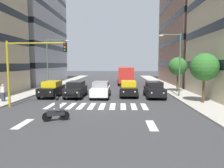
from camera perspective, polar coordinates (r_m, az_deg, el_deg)
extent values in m
plane|color=#38383A|center=(18.13, -4.11, -6.03)|extent=(180.00, 180.00, 0.00)
cube|color=#B2ADA3|center=(19.37, 24.22, -5.53)|extent=(2.94, 90.00, 0.15)
cube|color=#846656|center=(42.25, 22.02, 12.78)|extent=(10.28, 19.22, 18.54)
cube|color=black|center=(41.87, 21.75, 5.22)|extent=(10.32, 19.26, 0.90)
cube|color=black|center=(42.04, 21.93, 10.27)|extent=(10.32, 19.26, 0.90)
cube|color=black|center=(42.53, 22.11, 15.25)|extent=(10.32, 19.26, 0.90)
cube|color=black|center=(43.34, 22.30, 20.08)|extent=(10.32, 19.26, 0.90)
cube|color=#ADB2BC|center=(44.23, -22.05, 13.47)|extent=(10.28, 18.42, 20.13)
cube|color=black|center=(43.75, -21.74, 4.75)|extent=(10.32, 18.46, 0.90)
cube|color=black|center=(43.86, -21.89, 9.13)|extent=(10.32, 18.46, 0.90)
cube|color=black|center=(44.23, -22.05, 13.47)|extent=(10.32, 18.46, 0.90)
cube|color=black|center=(44.84, -22.21, 17.71)|extent=(10.32, 18.46, 0.90)
cube|color=silver|center=(18.12, 8.79, -6.07)|extent=(0.45, 2.80, 0.01)
cube|color=silver|center=(18.05, 5.93, -6.09)|extent=(0.45, 2.80, 0.01)
cube|color=silver|center=(18.01, 3.05, -6.09)|extent=(0.45, 2.80, 0.01)
cube|color=silver|center=(18.03, 0.18, -6.07)|extent=(0.45, 2.80, 0.01)
cube|color=silver|center=(18.08, -2.69, -6.04)|extent=(0.45, 2.80, 0.01)
cube|color=silver|center=(18.18, -5.53, -6.00)|extent=(0.45, 2.80, 0.01)
cube|color=silver|center=(18.33, -8.33, -5.94)|extent=(0.45, 2.80, 0.01)
cube|color=silver|center=(18.52, -11.08, -5.86)|extent=(0.45, 2.80, 0.01)
cube|color=silver|center=(18.75, -13.77, -5.78)|extent=(0.45, 2.80, 0.01)
cube|color=silver|center=(19.02, -16.39, -5.69)|extent=(0.45, 2.80, 0.01)
cube|color=silver|center=(12.80, 10.73, -10.99)|extent=(0.50, 2.20, 0.01)
cube|color=silver|center=(13.99, -23.06, -9.92)|extent=(0.50, 2.20, 0.01)
cube|color=black|center=(22.99, 11.41, -1.86)|extent=(1.80, 4.40, 0.80)
cube|color=black|center=(23.11, 11.37, -0.08)|extent=(1.58, 2.46, 0.60)
cylinder|color=black|center=(21.80, 14.33, -3.38)|extent=(0.22, 0.64, 0.64)
cylinder|color=black|center=(21.50, 9.62, -3.41)|extent=(0.22, 0.64, 0.64)
cylinder|color=black|center=(24.62, 12.94, -2.35)|extent=(0.22, 0.64, 0.64)
cylinder|color=black|center=(24.35, 8.77, -2.36)|extent=(0.22, 0.64, 0.64)
sphere|color=white|center=(20.99, 13.88, -2.39)|extent=(0.18, 0.18, 0.18)
sphere|color=white|center=(20.79, 10.77, -2.40)|extent=(0.18, 0.18, 0.18)
cube|color=black|center=(23.47, 4.50, -1.62)|extent=(1.80, 4.40, 0.80)
cube|color=yellow|center=(23.60, 4.50, 0.13)|extent=(1.58, 2.46, 0.60)
cylinder|color=black|center=(22.14, 6.96, -3.12)|extent=(0.22, 0.64, 0.64)
cylinder|color=black|center=(22.07, 2.29, -3.11)|extent=(0.22, 0.64, 0.64)
cylinder|color=black|center=(25.01, 6.44, -2.13)|extent=(0.22, 0.64, 0.64)
cylinder|color=black|center=(24.95, 2.31, -2.11)|extent=(0.22, 0.64, 0.64)
sphere|color=white|center=(21.36, 6.26, -2.12)|extent=(0.18, 0.18, 0.18)
sphere|color=white|center=(21.32, 3.16, -2.12)|extent=(0.18, 0.18, 0.18)
cube|color=silver|center=(22.56, -3.10, -1.90)|extent=(1.80, 4.40, 0.80)
cube|color=gray|center=(22.68, -3.06, -0.08)|extent=(1.58, 2.46, 0.60)
cylinder|color=black|center=(21.11, -1.04, -3.50)|extent=(0.22, 0.64, 0.64)
cylinder|color=black|center=(21.30, -5.89, -3.45)|extent=(0.22, 0.64, 0.64)
cylinder|color=black|center=(23.98, -0.62, -2.42)|extent=(0.22, 0.64, 0.64)
cylinder|color=black|center=(24.14, -4.89, -2.38)|extent=(0.22, 0.64, 0.64)
sphere|color=white|center=(20.37, -2.07, -2.46)|extent=(0.18, 0.18, 0.18)
sphere|color=white|center=(20.50, -5.29, -2.44)|extent=(0.18, 0.18, 0.18)
cube|color=black|center=(23.10, -9.80, -1.80)|extent=(1.80, 4.40, 0.80)
cube|color=black|center=(23.21, -9.72, -0.02)|extent=(1.58, 2.46, 0.60)
cylinder|color=black|center=(21.56, -8.25, -3.36)|extent=(0.22, 0.64, 0.64)
cylinder|color=black|center=(21.97, -12.88, -3.28)|extent=(0.22, 0.64, 0.64)
cylinder|color=black|center=(24.39, -6.99, -2.32)|extent=(0.22, 0.64, 0.64)
cylinder|color=black|center=(24.75, -11.11, -2.27)|extent=(0.22, 0.64, 0.64)
sphere|color=white|center=(20.88, -9.50, -2.34)|extent=(0.18, 0.18, 0.18)
sphere|color=white|center=(21.15, -12.56, -2.30)|extent=(0.18, 0.18, 0.18)
cube|color=black|center=(24.04, -16.09, -1.65)|extent=(1.80, 4.40, 0.80)
cube|color=yellow|center=(24.16, -15.98, 0.05)|extent=(1.58, 2.46, 0.60)
cylinder|color=black|center=(22.45, -15.06, -3.15)|extent=(0.22, 0.64, 0.64)
cylinder|color=black|center=(23.05, -19.33, -3.05)|extent=(0.22, 0.64, 0.64)
cylinder|color=black|center=(25.21, -13.08, -2.17)|extent=(0.22, 0.64, 0.64)
cylinder|color=black|center=(25.75, -16.94, -2.11)|extent=(0.22, 0.64, 0.64)
sphere|color=white|center=(21.83, -16.45, -2.15)|extent=(0.18, 0.18, 0.18)
sphere|color=white|center=(22.23, -19.26, -2.10)|extent=(0.18, 0.18, 0.18)
cube|color=red|center=(38.54, 3.71, 2.69)|extent=(2.50, 10.50, 2.50)
cube|color=black|center=(38.52, 3.72, 3.51)|extent=(2.52, 9.87, 0.80)
cylinder|color=black|center=(35.02, 5.88, 0.34)|extent=(0.28, 1.00, 1.00)
cylinder|color=black|center=(34.96, 1.78, 0.36)|extent=(0.28, 1.00, 1.00)
cylinder|color=black|center=(41.81, 5.32, 1.18)|extent=(0.28, 1.00, 1.00)
cylinder|color=black|center=(41.76, 1.89, 1.20)|extent=(0.28, 1.00, 1.00)
cylinder|color=black|center=(13.89, -17.29, -8.57)|extent=(0.60, 0.31, 0.60)
cylinder|color=black|center=(13.96, -12.73, -8.38)|extent=(0.60, 0.31, 0.60)
cube|color=#232328|center=(13.87, -15.03, -7.60)|extent=(1.11, 0.62, 0.36)
cube|color=#4C4C51|center=(13.77, -14.66, -5.64)|extent=(0.39, 0.44, 0.64)
sphere|color=black|center=(13.70, -14.70, -3.83)|extent=(0.26, 0.26, 0.26)
cylinder|color=#AD991E|center=(19.48, -26.39, 2.37)|extent=(0.18, 0.18, 5.50)
cylinder|color=#AD991E|center=(18.50, -20.03, 10.38)|extent=(4.85, 0.12, 0.12)
cube|color=black|center=(17.70, -12.61, 9.68)|extent=(0.24, 0.28, 0.76)
sphere|color=red|center=(17.57, -12.76, 10.49)|extent=(0.14, 0.14, 0.14)
sphere|color=orange|center=(17.55, -12.74, 9.71)|extent=(0.14, 0.14, 0.14)
sphere|color=green|center=(17.53, -12.72, 8.93)|extent=(0.14, 0.14, 0.14)
cylinder|color=#4C6B56|center=(23.62, 17.97, 4.93)|extent=(0.16, 0.16, 6.69)
cylinder|color=#4C6B56|center=(23.57, 15.74, 12.79)|extent=(2.05, 0.10, 0.10)
ellipsoid|color=#B7BCC1|center=(23.35, 13.22, 12.67)|extent=(0.56, 0.28, 0.20)
cylinder|color=#4C6B56|center=(31.09, -17.15, 5.24)|extent=(0.16, 0.16, 6.94)
cylinder|color=#4C6B56|center=(30.82, -14.76, 11.49)|extent=(2.87, 0.10, 0.10)
ellipsoid|color=#B7BCC1|center=(30.43, -12.12, 11.44)|extent=(0.56, 0.28, 0.20)
cylinder|color=#513823|center=(20.49, 23.61, -1.26)|extent=(0.20, 0.20, 2.45)
sphere|color=#2D6B28|center=(20.36, 23.82, 4.24)|extent=(2.48, 2.48, 2.48)
cylinder|color=#513823|center=(27.50, 17.36, 0.59)|extent=(0.20, 0.20, 2.48)
sphere|color=#2D6B28|center=(27.41, 17.48, 4.60)|extent=(2.28, 2.28, 2.28)
cube|color=#2D3347|center=(21.92, -27.48, -3.13)|extent=(0.28, 0.20, 0.84)
cube|color=silver|center=(21.83, -27.56, -1.31)|extent=(0.36, 0.24, 0.56)
sphere|color=tan|center=(21.80, -27.61, -0.26)|extent=(0.22, 0.22, 0.22)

